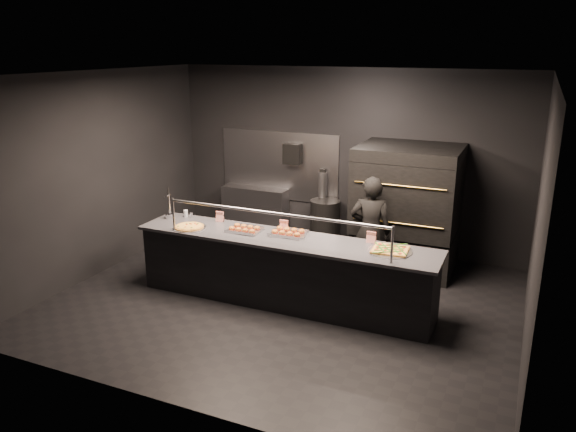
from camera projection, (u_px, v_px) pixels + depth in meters
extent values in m
plane|color=black|center=(284.00, 302.00, 7.61)|extent=(6.00, 6.00, 0.00)
plane|color=black|center=(283.00, 74.00, 6.73)|extent=(6.00, 6.00, 0.00)
cube|color=black|center=(345.00, 160.00, 9.35)|extent=(6.00, 0.04, 3.00)
cube|color=black|center=(168.00, 261.00, 4.98)|extent=(6.00, 0.04, 3.00)
cube|color=black|center=(99.00, 174.00, 8.32)|extent=(0.04, 5.00, 3.00)
cube|color=black|center=(538.00, 224.00, 6.01)|extent=(0.04, 5.00, 3.00)
cube|color=#99999E|center=(279.00, 166.00, 9.86)|extent=(2.20, 0.02, 1.20)
cube|color=black|center=(284.00, 272.00, 7.48)|extent=(4.00, 0.70, 0.88)
cube|color=#313136|center=(284.00, 239.00, 7.34)|extent=(4.10, 0.78, 0.04)
cylinder|color=#99999E|center=(174.00, 214.00, 7.59)|extent=(0.03, 0.03, 0.45)
cylinder|color=#99999E|center=(392.00, 245.00, 6.43)|extent=(0.03, 0.03, 0.45)
cylinder|color=#99999E|center=(274.00, 213.00, 6.95)|extent=(3.00, 0.04, 0.04)
cube|color=black|center=(404.00, 249.00, 8.72)|extent=(1.50, 1.15, 0.60)
cube|color=black|center=(406.00, 212.00, 8.54)|extent=(1.50, 1.20, 0.55)
cube|color=black|center=(409.00, 177.00, 8.38)|extent=(1.50, 1.20, 0.55)
cube|color=black|center=(410.00, 152.00, 8.27)|extent=(1.50, 1.20, 0.18)
cylinder|color=gold|center=(397.00, 223.00, 8.00)|extent=(1.30, 0.02, 0.02)
cylinder|color=gold|center=(399.00, 186.00, 7.84)|extent=(1.30, 0.02, 0.02)
cube|color=#99999E|center=(255.00, 212.00, 10.12)|extent=(1.20, 0.35, 0.90)
cube|color=black|center=(293.00, 154.00, 9.59)|extent=(0.30, 0.20, 0.35)
cylinder|color=#B2B2B7|center=(323.00, 185.00, 9.53)|extent=(0.14, 0.14, 0.45)
cube|color=black|center=(323.00, 171.00, 9.46)|extent=(0.10, 0.06, 0.06)
cylinder|color=silver|center=(170.00, 216.00, 8.15)|extent=(0.13, 0.13, 0.07)
cylinder|color=silver|center=(169.00, 205.00, 8.10)|extent=(0.05, 0.05, 0.33)
cylinder|color=silver|center=(166.00, 197.00, 7.99)|extent=(0.02, 0.09, 0.02)
cone|color=black|center=(168.00, 190.00, 8.03)|extent=(0.05, 0.05, 0.13)
cylinder|color=silver|center=(189.00, 228.00, 7.73)|extent=(0.46, 0.46, 0.01)
cylinder|color=#AD8637|center=(189.00, 227.00, 7.72)|extent=(0.40, 0.40, 0.02)
cylinder|color=#FCB552|center=(189.00, 226.00, 7.72)|extent=(0.35, 0.35, 0.01)
cube|color=silver|center=(244.00, 230.00, 7.60)|extent=(0.46, 0.35, 0.02)
ellipsoid|color=#C77B2A|center=(232.00, 228.00, 7.58)|extent=(0.08, 0.08, 0.05)
ellipsoid|color=#C77B2A|center=(237.00, 225.00, 7.71)|extent=(0.08, 0.08, 0.05)
ellipsoid|color=#C77B2A|center=(238.00, 229.00, 7.55)|extent=(0.08, 0.08, 0.05)
ellipsoid|color=#C77B2A|center=(244.00, 226.00, 7.67)|extent=(0.08, 0.08, 0.05)
ellipsoid|color=#C77B2A|center=(245.00, 230.00, 7.51)|extent=(0.08, 0.08, 0.05)
ellipsoid|color=#C77B2A|center=(250.00, 227.00, 7.64)|extent=(0.08, 0.08, 0.05)
ellipsoid|color=#C77B2A|center=(252.00, 231.00, 7.47)|extent=(0.08, 0.08, 0.05)
ellipsoid|color=#C77B2A|center=(257.00, 228.00, 7.60)|extent=(0.08, 0.08, 0.05)
cube|color=silver|center=(288.00, 234.00, 7.47)|extent=(0.54, 0.45, 0.02)
ellipsoid|color=#C77B2A|center=(275.00, 231.00, 7.45)|extent=(0.09, 0.09, 0.06)
ellipsoid|color=#C77B2A|center=(280.00, 228.00, 7.58)|extent=(0.09, 0.09, 0.06)
ellipsoid|color=#C77B2A|center=(282.00, 232.00, 7.41)|extent=(0.09, 0.09, 0.06)
ellipsoid|color=#C77B2A|center=(287.00, 229.00, 7.54)|extent=(0.09, 0.09, 0.06)
ellipsoid|color=#C77B2A|center=(290.00, 233.00, 7.37)|extent=(0.09, 0.09, 0.06)
ellipsoid|color=#C77B2A|center=(294.00, 230.00, 7.50)|extent=(0.09, 0.09, 0.06)
ellipsoid|color=#C77B2A|center=(297.00, 234.00, 7.33)|extent=(0.09, 0.09, 0.06)
ellipsoid|color=#C77B2A|center=(302.00, 231.00, 7.46)|extent=(0.09, 0.09, 0.06)
cylinder|color=silver|center=(390.00, 251.00, 6.85)|extent=(0.54, 0.54, 0.01)
cube|color=#AD8637|center=(390.00, 250.00, 6.85)|extent=(0.45, 0.41, 0.02)
cube|color=#FCB552|center=(390.00, 249.00, 6.84)|extent=(0.43, 0.38, 0.01)
cube|color=#388629|center=(390.00, 248.00, 6.84)|extent=(0.40, 0.36, 0.01)
cylinder|color=silver|center=(186.00, 213.00, 8.22)|extent=(0.06, 0.06, 0.10)
cylinder|color=silver|center=(192.00, 215.00, 8.19)|extent=(0.04, 0.04, 0.08)
cube|color=white|center=(220.00, 216.00, 7.99)|extent=(0.12, 0.04, 0.15)
cube|color=white|center=(284.00, 225.00, 7.61)|extent=(0.12, 0.04, 0.15)
cube|color=white|center=(371.00, 237.00, 7.14)|extent=(0.12, 0.04, 0.15)
cylinder|color=black|center=(325.00, 224.00, 9.50)|extent=(0.51, 0.51, 0.84)
imported|color=black|center=(370.00, 231.00, 7.97)|extent=(0.65, 0.50, 1.60)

